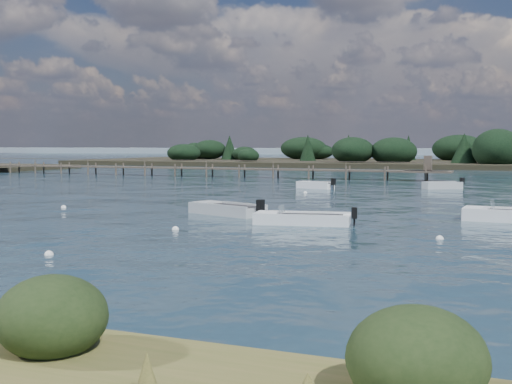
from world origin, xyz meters
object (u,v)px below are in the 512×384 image
at_px(dinghy_mid_grey, 227,211).
at_px(dinghy_mid_white_a, 302,221).
at_px(tender_far_grey_b, 442,187).
at_px(tender_far_white, 315,187).
at_px(jetty, 209,169).

bearing_deg(dinghy_mid_grey, dinghy_mid_white_a, -26.46).
height_order(dinghy_mid_white_a, dinghy_mid_grey, dinghy_mid_grey).
relative_size(dinghy_mid_white_a, tender_far_grey_b, 1.42).
bearing_deg(tender_far_grey_b, dinghy_mid_grey, -109.18).
bearing_deg(tender_far_white, dinghy_mid_white_a, -74.99).
bearing_deg(tender_far_grey_b, tender_far_white, -160.34).
height_order(dinghy_mid_white_a, jetty, jetty).
bearing_deg(dinghy_mid_white_a, tender_far_grey_b, 82.32).
distance_m(tender_far_white, jetty, 23.83).
bearing_deg(tender_far_grey_b, jetty, 157.26).
xyz_separation_m(tender_far_white, jetty, (-17.96, 15.64, 0.81)).
xyz_separation_m(dinghy_mid_white_a, tender_far_white, (-6.62, 24.68, 0.02)).
distance_m(dinghy_mid_grey, tender_far_white, 22.16).
bearing_deg(jetty, tender_far_white, -41.05).
height_order(tender_far_grey_b, tender_far_white, tender_far_grey_b).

